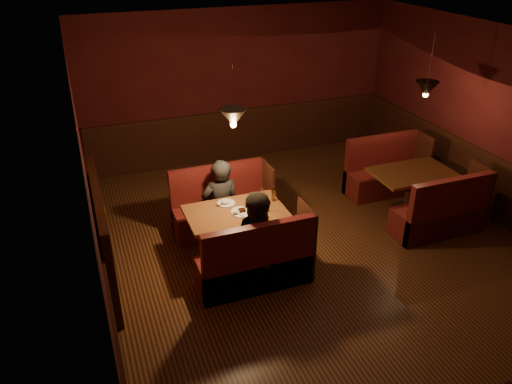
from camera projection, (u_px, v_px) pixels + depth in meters
name	position (u px, v px, depth m)	size (l,w,h in m)	color
room	(304.00, 185.00, 6.72)	(6.02, 7.02, 2.92)	#351C10
main_table	(237.00, 221.00, 6.86)	(1.34, 0.82, 0.94)	brown
main_bench_far	(222.00, 209.00, 7.60)	(1.48, 0.53, 1.01)	#581814
main_bench_near	(257.00, 265.00, 6.34)	(1.48, 0.53, 1.01)	#581814
second_table	(411.00, 182.00, 7.96)	(1.27, 0.81, 0.71)	brown
second_bench_far	(384.00, 174.00, 8.70)	(1.40, 0.52, 1.00)	#581814
second_bench_near	(442.00, 216.00, 7.44)	(1.40, 0.52, 1.00)	#581814
diner_a	(220.00, 188.00, 7.21)	(0.58, 0.38, 1.58)	black
diner_b	(261.00, 227.00, 6.23)	(0.79, 0.62, 1.63)	#2A231C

